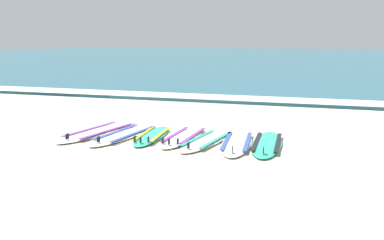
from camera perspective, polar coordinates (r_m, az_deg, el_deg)
The scene contains 10 objects.
ground_plane at distance 9.05m, azimuth -4.79°, elevation -2.65°, with size 80.00×80.00×0.00m, color beige.
sea at distance 43.70m, azimuth 13.29°, elevation 7.58°, with size 80.00×60.00×0.10m, color #23667A.
wave_foam_strip at distance 14.69m, azimuth 4.16°, elevation 2.64°, with size 80.00×1.27×0.11m, color white.
surfboard_0 at distance 9.95m, azimuth -11.57°, elevation -1.42°, with size 1.03×2.61×0.18m.
surfboard_1 at distance 9.56m, azimuth -8.40°, elevation -1.80°, with size 0.86×2.45×0.18m.
surfboard_2 at distance 9.36m, azimuth -5.04°, elevation -1.98°, with size 0.71×2.03×0.18m.
surfboard_3 at distance 9.24m, azimuth -1.02°, elevation -2.11°, with size 0.56×2.18×0.18m.
surfboard_4 at distance 8.92m, azimuth 1.93°, elevation -2.58°, with size 0.83×2.26×0.18m.
surfboard_5 at distance 8.76m, azimuth 5.65°, elevation -2.86°, with size 0.83×2.30×0.18m.
surfboard_6 at distance 8.76m, azimuth 9.40°, elevation -2.95°, with size 0.73×2.29×0.18m.
Camera 1 is at (3.38, -8.14, 2.05)m, focal length 42.47 mm.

